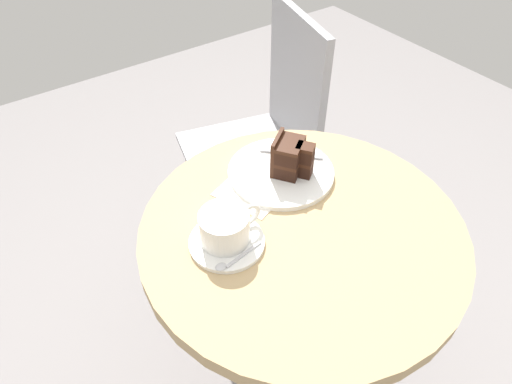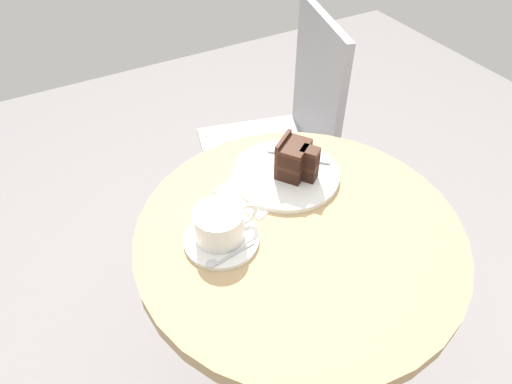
{
  "view_description": "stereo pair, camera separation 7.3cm",
  "coord_description": "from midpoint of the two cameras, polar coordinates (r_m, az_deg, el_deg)",
  "views": [
    {
      "loc": [
        -0.43,
        -0.44,
        1.42
      ],
      "look_at": [
        -0.04,
        0.1,
        0.79
      ],
      "focal_mm": 32.0,
      "sensor_mm": 36.0,
      "label": 1
    },
    {
      "loc": [
        -0.36,
        -0.48,
        1.42
      ],
      "look_at": [
        -0.04,
        0.1,
        0.79
      ],
      "focal_mm": 32.0,
      "sensor_mm": 36.0,
      "label": 2
    }
  ],
  "objects": [
    {
      "name": "cafe_chair",
      "position": [
        1.51,
        0.22,
        7.82
      ],
      "size": [
        0.46,
        0.46,
        0.91
      ],
      "rotation": [
        0.0,
        0.0,
        4.46
      ],
      "color": "#9E9EA3",
      "rests_on": "ground"
    },
    {
      "name": "fork",
      "position": [
        1.04,
        3.4,
        4.7
      ],
      "size": [
        0.11,
        0.11,
        0.0
      ],
      "rotation": [
        0.0,
        0.0,
        5.52
      ],
      "color": "#B7B7BC",
      "rests_on": "cake_plate"
    },
    {
      "name": "napkin",
      "position": [
        0.98,
        -2.24,
        0.55
      ],
      "size": [
        0.18,
        0.17,
        0.0
      ],
      "rotation": [
        0.0,
        0.0,
        0.36
      ],
      "color": "silver",
      "rests_on": "cafe_table"
    },
    {
      "name": "cake_slice",
      "position": [
        0.97,
        2.15,
        4.31
      ],
      "size": [
        0.09,
        0.1,
        0.09
      ],
      "rotation": [
        0.0,
        0.0,
        5.33
      ],
      "color": "black",
      "rests_on": "cake_plate"
    },
    {
      "name": "teaspoon",
      "position": [
        0.83,
        -5.39,
        -8.52
      ],
      "size": [
        0.1,
        0.03,
        0.0
      ],
      "rotation": [
        0.0,
        0.0,
        3.29
      ],
      "color": "#B7B7BC",
      "rests_on": "saucer"
    },
    {
      "name": "saucer",
      "position": [
        0.87,
        -6.08,
        -6.35
      ],
      "size": [
        0.14,
        0.14,
        0.01
      ],
      "color": "white",
      "rests_on": "cafe_table"
    },
    {
      "name": "cake_plate",
      "position": [
        1.0,
        1.04,
        2.44
      ],
      "size": [
        0.23,
        0.23,
        0.01
      ],
      "color": "white",
      "rests_on": "cafe_table"
    },
    {
      "name": "cafe_table",
      "position": [
        1.01,
        3.2,
        -9.62
      ],
      "size": [
        0.65,
        0.65,
        0.75
      ],
      "color": "tan",
      "rests_on": "ground"
    },
    {
      "name": "coffee_cup",
      "position": [
        0.85,
        -6.34,
        -4.4
      ],
      "size": [
        0.13,
        0.09,
        0.06
      ],
      "color": "white",
      "rests_on": "saucer"
    }
  ]
}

